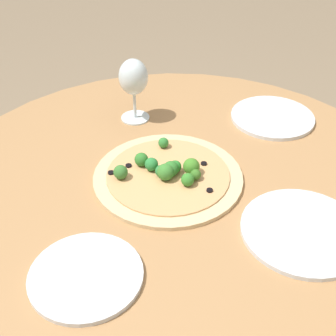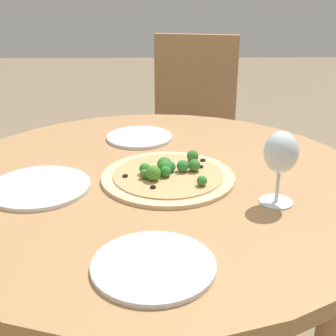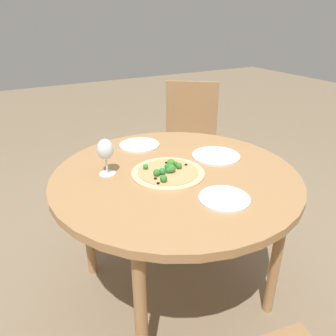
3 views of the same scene
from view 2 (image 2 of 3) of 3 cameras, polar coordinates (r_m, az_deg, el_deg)
name	(u,v)px [view 2 (image 2 of 3)]	position (r m, az deg, el deg)	size (l,w,h in m)	color
dining_table	(154,201)	(1.21, -1.73, -4.02)	(1.14, 1.14, 0.72)	#A87A4C
chair	(192,138)	(2.15, 2.95, 3.73)	(0.46, 0.46, 0.95)	#997047
pizza	(168,175)	(1.18, 0.04, -0.84)	(0.34, 0.34, 0.05)	#DBBC89
wine_glass	(281,155)	(1.04, 13.59, 1.60)	(0.08, 0.08, 0.17)	silver
plate_near	(140,137)	(1.46, -3.49, 3.77)	(0.20, 0.20, 0.01)	silver
plate_far	(153,266)	(0.84, -1.78, -11.81)	(0.22, 0.22, 0.01)	silver
plate_side	(39,187)	(1.17, -15.44, -2.25)	(0.25, 0.25, 0.01)	silver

